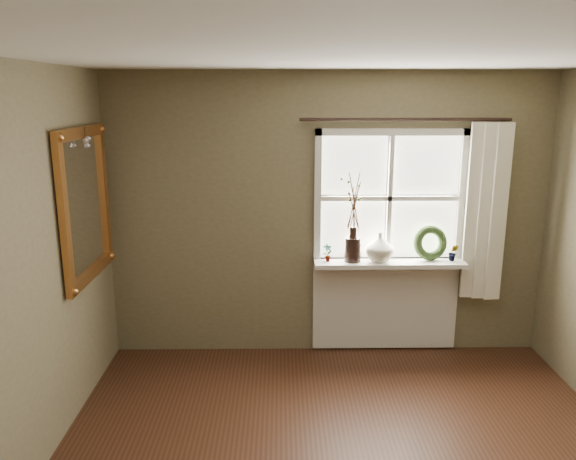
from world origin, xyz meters
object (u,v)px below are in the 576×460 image
(cream_vase, at_px, (380,247))
(wreath, at_px, (430,247))
(dark_jug, at_px, (353,249))
(gilt_mirror, at_px, (85,204))

(cream_vase, relative_size, wreath, 0.82)
(dark_jug, bearing_deg, cream_vase, 0.00)
(dark_jug, bearing_deg, gilt_mirror, -166.33)
(dark_jug, bearing_deg, wreath, 3.22)
(cream_vase, bearing_deg, wreath, 4.90)
(dark_jug, height_order, wreath, wreath)
(dark_jug, xyz_separation_m, cream_vase, (0.24, 0.00, 0.02))
(dark_jug, relative_size, cream_vase, 0.83)
(cream_vase, distance_m, wreath, 0.47)
(wreath, xyz_separation_m, gilt_mirror, (-2.89, -0.57, 0.51))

